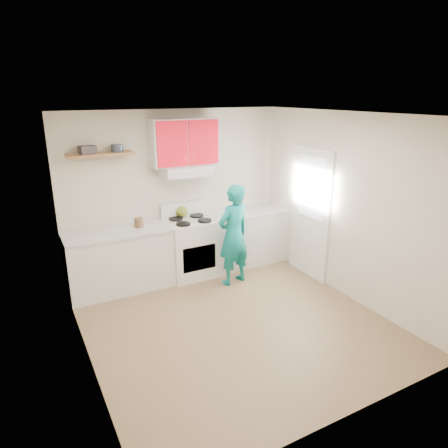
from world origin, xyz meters
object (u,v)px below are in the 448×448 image
stove (191,248)px  crock (139,223)px  tin (117,148)px  kettle (181,211)px  person (233,235)px

stove → crock: crock is taller
tin → crock: tin is taller
kettle → crock: bearing=-163.0°
stove → tin: tin is taller
stove → kettle: 0.61m
stove → person: (0.45, -0.58, 0.32)m
kettle → person: person is taller
stove → crock: 0.96m
kettle → person: (0.50, -0.83, -0.23)m
stove → tin: 1.92m
person → stove: bearing=-64.4°
kettle → crock: kettle is taller
kettle → person: 1.00m
kettle → stove: bearing=-76.6°
crock → tin: bearing=153.1°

